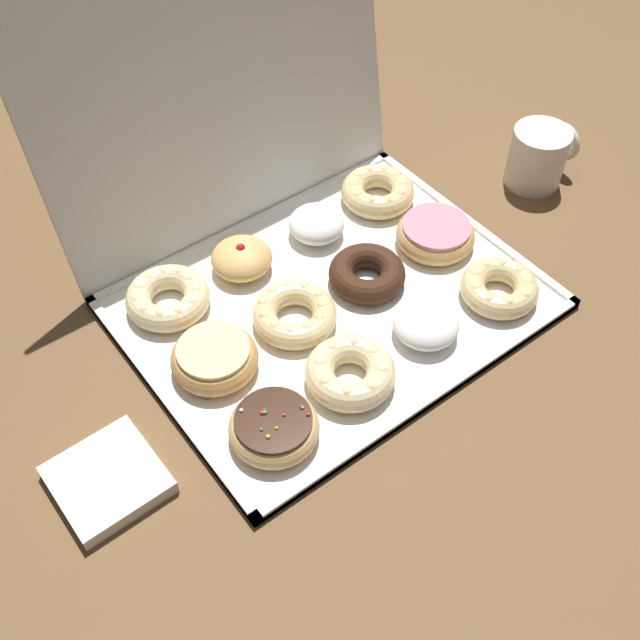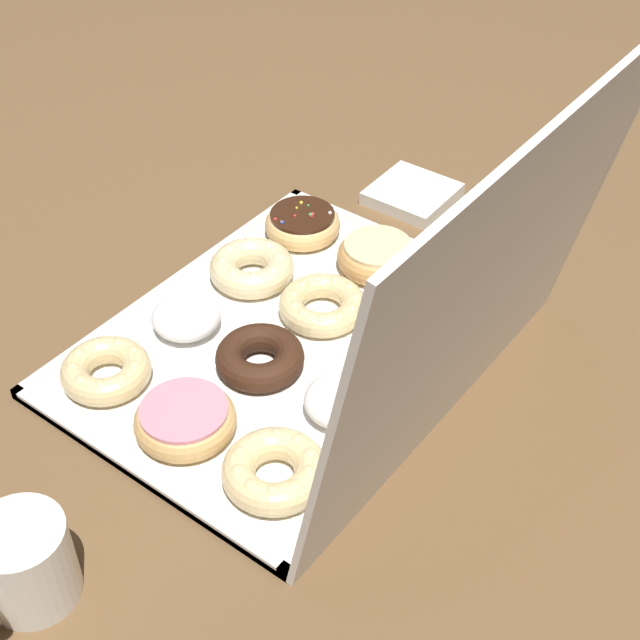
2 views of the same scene
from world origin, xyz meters
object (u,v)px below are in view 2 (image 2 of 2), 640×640
at_px(pink_frosted_donut_7, 187,421).
at_px(jelly_filled_donut_9, 406,343).
at_px(cruller_donut_8, 457,294).
at_px(cruller_donut_1, 252,267).
at_px(powdered_filled_donut_10, 340,401).
at_px(donut_box, 292,344).
at_px(coffee_mug, 23,563).
at_px(sprinkle_donut_0, 303,224).
at_px(glazed_ring_donut_4, 375,255).
at_px(powdered_filled_donut_2, 186,317).
at_px(cruller_donut_5, 324,305).
at_px(napkin_stack, 412,194).
at_px(cruller_donut_3, 106,370).
at_px(chocolate_cake_ring_donut_6, 260,358).
at_px(cruller_donut_11, 275,470).

xyz_separation_m(pink_frosted_donut_7, jelly_filled_donut_9, (-0.26, 0.13, 0.00)).
height_order(cruller_donut_8, jelly_filled_donut_9, jelly_filled_donut_9).
xyz_separation_m(cruller_donut_1, powdered_filled_donut_10, (0.13, 0.25, 0.00)).
height_order(donut_box, coffee_mug, coffee_mug).
bearing_deg(sprinkle_donut_0, coffee_mug, 13.67).
xyz_separation_m(pink_frosted_donut_7, coffee_mug, (0.24, 0.02, 0.02)).
height_order(donut_box, cruller_donut_8, cruller_donut_8).
bearing_deg(glazed_ring_donut_4, powdered_filled_donut_2, -24.85).
bearing_deg(cruller_donut_1, jelly_filled_donut_9, 89.38).
distance_m(cruller_donut_5, jelly_filled_donut_9, 0.13).
relative_size(cruller_donut_1, napkin_stack, 0.98).
bearing_deg(cruller_donut_3, powdered_filled_donut_10, 116.16).
relative_size(cruller_donut_5, chocolate_cake_ring_donut_6, 1.05).
relative_size(donut_box, powdered_filled_donut_10, 6.55).
distance_m(cruller_donut_3, cruller_donut_11, 0.26).
height_order(jelly_filled_donut_9, powdered_filled_donut_10, jelly_filled_donut_9).
relative_size(pink_frosted_donut_7, jelly_filled_donut_9, 1.33).
bearing_deg(glazed_ring_donut_4, cruller_donut_11, 19.01).
height_order(cruller_donut_3, glazed_ring_donut_4, glazed_ring_donut_4).
relative_size(cruller_donut_3, napkin_stack, 0.92).
distance_m(donut_box, cruller_donut_5, 0.07).
relative_size(cruller_donut_8, powdered_filled_donut_10, 1.39).
distance_m(powdered_filled_donut_2, powdered_filled_donut_10, 0.25).
relative_size(sprinkle_donut_0, chocolate_cake_ring_donut_6, 1.00).
xyz_separation_m(powdered_filled_donut_2, cruller_donut_5, (-0.13, 0.13, -0.00)).
bearing_deg(cruller_donut_1, cruller_donut_3, -2.28).
xyz_separation_m(donut_box, napkin_stack, (-0.38, -0.06, 0.01)).
distance_m(donut_box, pink_frosted_donut_7, 0.20).
bearing_deg(pink_frosted_donut_7, jelly_filled_donut_9, 153.79).
distance_m(powdered_filled_donut_10, napkin_stack, 0.48).
distance_m(donut_box, jelly_filled_donut_9, 0.15).
relative_size(powdered_filled_donut_10, cruller_donut_11, 0.73).
bearing_deg(cruller_donut_11, cruller_donut_8, 179.65).
xyz_separation_m(chocolate_cake_ring_donut_6, cruller_donut_8, (-0.25, 0.13, 0.00)).
height_order(cruller_donut_3, jelly_filled_donut_9, jelly_filled_donut_9).
relative_size(cruller_donut_11, napkin_stack, 0.97).
bearing_deg(cruller_donut_3, jelly_filled_donut_9, 134.20).
relative_size(chocolate_cake_ring_donut_6, cruller_donut_8, 0.94).
bearing_deg(coffee_mug, chocolate_cake_ring_donut_6, -176.90).
distance_m(chocolate_cake_ring_donut_6, cruller_donut_11, 0.18).
bearing_deg(pink_frosted_donut_7, coffee_mug, 4.27).
bearing_deg(cruller_donut_11, sprinkle_donut_0, -145.73).
distance_m(cruller_donut_5, chocolate_cake_ring_donut_6, 0.13).
bearing_deg(cruller_donut_11, napkin_stack, -161.52).
height_order(cruller_donut_1, glazed_ring_donut_4, same).
xyz_separation_m(cruller_donut_1, cruller_donut_8, (-0.12, 0.25, -0.00)).
xyz_separation_m(sprinkle_donut_0, jelly_filled_donut_9, (0.13, 0.26, 0.00)).
relative_size(cruller_donut_3, cruller_donut_5, 0.95).
relative_size(powdered_filled_donut_2, glazed_ring_donut_4, 0.78).
height_order(donut_box, glazed_ring_donut_4, glazed_ring_donut_4).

